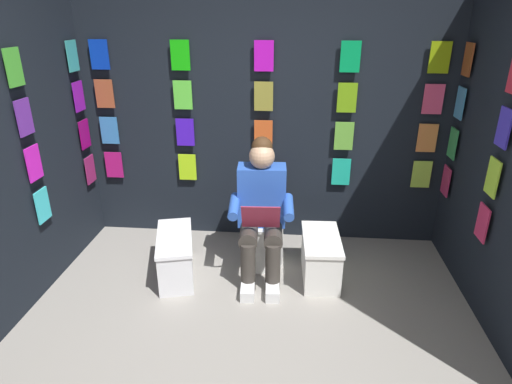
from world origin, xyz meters
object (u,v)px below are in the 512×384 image
Objects in this scene: toilet at (262,227)px; comic_longbox_near at (321,257)px; person_reading at (261,210)px; comic_longbox_far at (176,256)px.

toilet is 0.59m from comic_longbox_near.
person_reading is 1.91× the size of comic_longbox_near.
comic_longbox_far is at bearing 21.91° from toilet.
person_reading is 0.84m from comic_longbox_far.
comic_longbox_far is (1.23, 0.08, -0.00)m from comic_longbox_near.
toilet is 1.24× the size of comic_longbox_near.
comic_longbox_far is at bearing 5.37° from person_reading.
comic_longbox_near is (-0.52, 0.25, -0.13)m from toilet.
toilet is at bearing -90.43° from person_reading.
toilet is at bearing -28.04° from comic_longbox_near.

